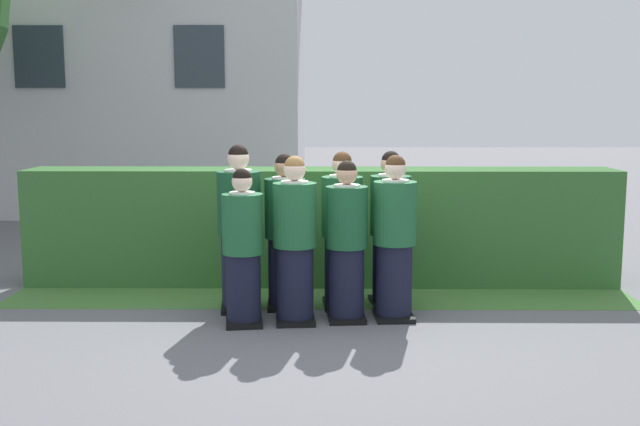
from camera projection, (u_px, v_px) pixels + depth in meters
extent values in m
plane|color=slate|center=(320.00, 320.00, 7.60)|extent=(60.00, 60.00, 0.00)
cylinder|color=black|center=(244.00, 289.00, 7.42)|extent=(0.34, 0.34, 0.71)
cube|color=black|center=(244.00, 321.00, 7.47)|extent=(0.41, 0.48, 0.05)
cylinder|color=#1E5B33|center=(243.00, 224.00, 7.33)|extent=(0.40, 0.40, 0.58)
cylinder|color=white|center=(242.00, 193.00, 7.29)|extent=(0.25, 0.25, 0.03)
cube|color=gold|center=(242.00, 209.00, 7.50)|extent=(0.04, 0.02, 0.26)
sphere|color=beige|center=(242.00, 182.00, 7.27)|extent=(0.20, 0.20, 0.20)
sphere|color=black|center=(242.00, 178.00, 7.27)|extent=(0.18, 0.18, 0.18)
cylinder|color=black|center=(295.00, 284.00, 7.50)|extent=(0.36, 0.36, 0.76)
cube|color=black|center=(295.00, 319.00, 7.55)|extent=(0.42, 0.50, 0.05)
cylinder|color=#1E5B33|center=(295.00, 215.00, 7.40)|extent=(0.43, 0.43, 0.63)
cylinder|color=white|center=(295.00, 182.00, 7.35)|extent=(0.27, 0.27, 0.03)
cube|color=navy|center=(294.00, 199.00, 7.58)|extent=(0.04, 0.01, 0.28)
sphere|color=beige|center=(295.00, 170.00, 7.34)|extent=(0.21, 0.21, 0.21)
sphere|color=olive|center=(295.00, 166.00, 7.33)|extent=(0.20, 0.20, 0.20)
cube|color=white|center=(294.00, 220.00, 7.68)|extent=(0.15, 0.02, 0.20)
cylinder|color=black|center=(346.00, 284.00, 7.57)|extent=(0.35, 0.35, 0.74)
cube|color=black|center=(346.00, 317.00, 7.62)|extent=(0.40, 0.48, 0.05)
cylinder|color=#19512D|center=(347.00, 217.00, 7.48)|extent=(0.42, 0.42, 0.61)
cylinder|color=white|center=(347.00, 186.00, 7.43)|extent=(0.26, 0.26, 0.03)
cube|color=navy|center=(345.00, 202.00, 7.66)|extent=(0.04, 0.01, 0.27)
sphere|color=tan|center=(347.00, 174.00, 7.42)|extent=(0.21, 0.21, 0.21)
sphere|color=black|center=(347.00, 170.00, 7.41)|extent=(0.19, 0.19, 0.19)
cube|color=white|center=(344.00, 222.00, 7.76)|extent=(0.15, 0.02, 0.20)
cylinder|color=black|center=(394.00, 281.00, 7.62)|extent=(0.36, 0.36, 0.76)
cube|color=black|center=(393.00, 315.00, 7.67)|extent=(0.41, 0.50, 0.05)
cylinder|color=#1E5B33|center=(395.00, 213.00, 7.52)|extent=(0.43, 0.43, 0.63)
cylinder|color=white|center=(395.00, 181.00, 7.47)|extent=(0.27, 0.27, 0.03)
cube|color=gold|center=(392.00, 198.00, 7.70)|extent=(0.04, 0.01, 0.28)
sphere|color=beige|center=(396.00, 169.00, 7.46)|extent=(0.22, 0.22, 0.22)
sphere|color=#472D19|center=(396.00, 165.00, 7.45)|extent=(0.20, 0.20, 0.20)
cube|color=white|center=(391.00, 218.00, 7.81)|extent=(0.15, 0.02, 0.20)
cylinder|color=black|center=(240.00, 272.00, 7.95)|extent=(0.38, 0.38, 0.80)
cube|color=black|center=(241.00, 307.00, 8.00)|extent=(0.45, 0.54, 0.05)
cylinder|color=#144728|center=(239.00, 203.00, 7.85)|extent=(0.45, 0.45, 0.66)
cylinder|color=white|center=(238.00, 171.00, 7.80)|extent=(0.28, 0.28, 0.03)
cube|color=#236038|center=(239.00, 188.00, 8.04)|extent=(0.04, 0.02, 0.29)
sphere|color=beige|center=(238.00, 158.00, 7.78)|extent=(0.23, 0.23, 0.23)
sphere|color=black|center=(238.00, 155.00, 7.77)|extent=(0.21, 0.21, 0.21)
cylinder|color=black|center=(285.00, 272.00, 8.03)|extent=(0.36, 0.36, 0.75)
cube|color=black|center=(286.00, 305.00, 8.08)|extent=(0.41, 0.49, 0.05)
cylinder|color=#144728|center=(285.00, 208.00, 7.93)|extent=(0.43, 0.43, 0.62)
cylinder|color=white|center=(285.00, 178.00, 7.89)|extent=(0.26, 0.26, 0.03)
cube|color=gold|center=(285.00, 194.00, 8.11)|extent=(0.04, 0.01, 0.27)
sphere|color=tan|center=(285.00, 167.00, 7.87)|extent=(0.21, 0.21, 0.21)
sphere|color=black|center=(285.00, 163.00, 7.86)|extent=(0.20, 0.20, 0.20)
cylinder|color=black|center=(342.00, 271.00, 8.06)|extent=(0.37, 0.37, 0.76)
cube|color=black|center=(342.00, 304.00, 8.11)|extent=(0.41, 0.50, 0.05)
cylinder|color=#1E5B33|center=(342.00, 207.00, 7.96)|extent=(0.43, 0.43, 0.63)
cylinder|color=white|center=(342.00, 176.00, 7.91)|extent=(0.27, 0.27, 0.03)
cube|color=gold|center=(340.00, 192.00, 8.14)|extent=(0.04, 0.01, 0.28)
sphere|color=beige|center=(342.00, 165.00, 7.90)|extent=(0.22, 0.22, 0.22)
sphere|color=#472D19|center=(342.00, 161.00, 7.89)|extent=(0.20, 0.20, 0.20)
cylinder|color=black|center=(389.00, 270.00, 8.14)|extent=(0.37, 0.37, 0.76)
cube|color=black|center=(389.00, 302.00, 8.20)|extent=(0.44, 0.52, 0.05)
cylinder|color=#19512D|center=(390.00, 205.00, 8.04)|extent=(0.43, 0.43, 0.63)
cylinder|color=white|center=(391.00, 175.00, 8.00)|extent=(0.27, 0.27, 0.03)
cube|color=#236038|center=(386.00, 191.00, 8.23)|extent=(0.04, 0.02, 0.28)
sphere|color=tan|center=(391.00, 164.00, 7.98)|extent=(0.22, 0.22, 0.22)
sphere|color=black|center=(391.00, 160.00, 7.97)|extent=(0.20, 0.20, 0.20)
cube|color=#33662D|center=(321.00, 226.00, 9.11)|extent=(7.00, 0.70, 1.38)
cube|color=silver|center=(146.00, 91.00, 15.53)|extent=(6.40, 3.83, 4.80)
cube|color=#2D3842|center=(39.00, 57.00, 13.55)|extent=(0.90, 0.04, 1.10)
cube|color=#2D3842|center=(199.00, 57.00, 13.52)|extent=(0.90, 0.04, 1.10)
cube|color=#477A38|center=(321.00, 298.00, 8.42)|extent=(7.00, 0.90, 0.01)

